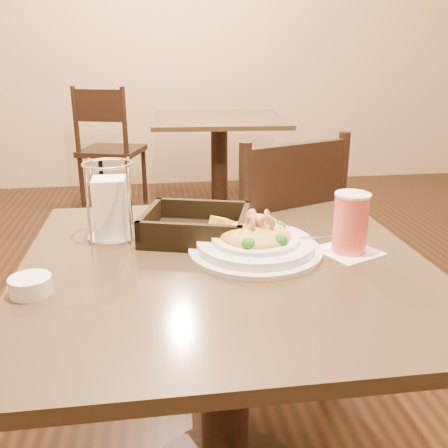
{
  "coord_description": "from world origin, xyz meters",
  "views": [
    {
      "loc": [
        -0.15,
        -1.02,
        1.17
      ],
      "look_at": [
        0.0,
        0.02,
        0.8
      ],
      "focal_mm": 40.0,
      "sensor_mm": 36.0,
      "label": 1
    }
  ],
  "objects": [
    {
      "name": "napkin_caddy",
      "position": [
        -0.26,
        0.18,
        0.8
      ],
      "size": [
        0.12,
        0.12,
        0.19
      ],
      "rotation": [
        0.0,
        0.0,
        0.15
      ],
      "color": "silver",
      "rests_on": "main_table"
    },
    {
      "name": "dining_chair_near",
      "position": [
        0.22,
        0.5,
        0.5
      ],
      "size": [
        0.55,
        0.55,
        0.93
      ],
      "rotation": [
        0.0,
        0.0,
        3.53
      ],
      "color": "black",
      "rests_on": "ground"
    },
    {
      "name": "pasta_bowl",
      "position": [
        0.07,
        0.04,
        0.75
      ],
      "size": [
        0.34,
        0.31,
        0.1
      ],
      "rotation": [
        0.0,
        0.0,
        -0.37
      ],
      "color": "white",
      "rests_on": "main_table"
    },
    {
      "name": "dining_chair_far",
      "position": [
        -0.47,
        2.73,
        0.5
      ],
      "size": [
        0.53,
        0.53,
        0.93
      ],
      "rotation": [
        0.0,
        0.0,
        2.84
      ],
      "color": "black",
      "rests_on": "ground"
    },
    {
      "name": "bread_basket",
      "position": [
        -0.05,
        0.15,
        0.74
      ],
      "size": [
        0.3,
        0.27,
        0.07
      ],
      "rotation": [
        0.0,
        0.0,
        -0.28
      ],
      "color": "black",
      "rests_on": "main_table"
    },
    {
      "name": "butter_ramekin",
      "position": [
        -0.39,
        -0.11,
        0.74
      ],
      "size": [
        0.1,
        0.1,
        0.04
      ],
      "primitive_type": "cylinder",
      "rotation": [
        0.0,
        0.0,
        -0.37
      ],
      "color": "white",
      "rests_on": "main_table"
    },
    {
      "name": "main_table",
      "position": [
        0.0,
        0.0,
        0.49
      ],
      "size": [
        0.9,
        0.9,
        0.72
      ],
      "color": "black",
      "rests_on": "ground"
    },
    {
      "name": "background_table",
      "position": [
        0.32,
        2.49,
        0.49
      ],
      "size": [
        0.96,
        0.96,
        0.72
      ],
      "rotation": [
        0.0,
        0.0,
        -0.07
      ],
      "color": "black",
      "rests_on": "ground"
    },
    {
      "name": "drink_glass",
      "position": [
        0.29,
        0.01,
        0.79
      ],
      "size": [
        0.17,
        0.17,
        0.14
      ],
      "rotation": [
        0.0,
        0.0,
        0.42
      ],
      "color": "white",
      "rests_on": "main_table"
    },
    {
      "name": "side_plate",
      "position": [
        0.1,
        0.23,
        0.72
      ],
      "size": [
        0.15,
        0.15,
        0.01
      ],
      "primitive_type": "cylinder",
      "rotation": [
        0.0,
        0.0,
        0.01
      ],
      "color": "white",
      "rests_on": "main_table"
    }
  ]
}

